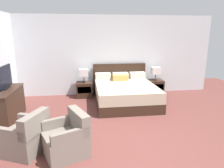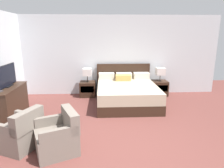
% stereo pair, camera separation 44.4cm
% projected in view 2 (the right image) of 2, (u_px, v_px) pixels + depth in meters
% --- Properties ---
extents(ground_plane, '(10.80, 10.80, 0.00)m').
position_uv_depth(ground_plane, '(123.00, 150.00, 3.65)').
color(ground_plane, brown).
extents(wall_back, '(7.27, 0.06, 2.67)m').
position_uv_depth(wall_back, '(113.00, 56.00, 6.83)').
color(wall_back, silver).
rests_on(wall_back, ground).
extents(bed, '(1.82, 2.11, 1.07)m').
position_uv_depth(bed, '(127.00, 93.00, 6.07)').
color(bed, '#332116').
rests_on(bed, ground).
extents(nightstand_left, '(0.52, 0.47, 0.50)m').
position_uv_depth(nightstand_left, '(88.00, 89.00, 6.74)').
color(nightstand_left, '#332116').
rests_on(nightstand_left, ground).
extents(nightstand_right, '(0.52, 0.47, 0.50)m').
position_uv_depth(nightstand_right, '(159.00, 88.00, 6.86)').
color(nightstand_right, '#332116').
rests_on(nightstand_right, ground).
extents(table_lamp_left, '(0.29, 0.29, 0.45)m').
position_uv_depth(table_lamp_left, '(87.00, 72.00, 6.60)').
color(table_lamp_left, '#332D28').
rests_on(table_lamp_left, nightstand_left).
extents(table_lamp_right, '(0.29, 0.29, 0.45)m').
position_uv_depth(table_lamp_right, '(160.00, 71.00, 6.72)').
color(table_lamp_right, '#332D28').
rests_on(table_lamp_right, nightstand_right).
extents(dresser, '(0.56, 1.30, 0.79)m').
position_uv_depth(dresser, '(8.00, 102.00, 5.00)').
color(dresser, '#332116').
rests_on(dresser, ground).
extents(tv, '(0.18, 0.98, 0.54)m').
position_uv_depth(tv, '(6.00, 76.00, 4.93)').
color(tv, black).
rests_on(tv, dresser).
extents(armchair_by_window, '(0.90, 0.90, 0.76)m').
position_uv_depth(armchair_by_window, '(20.00, 133.00, 3.68)').
color(armchair_by_window, '#70665B').
rests_on(armchair_by_window, ground).
extents(armchair_companion, '(0.91, 0.90, 0.76)m').
position_uv_depth(armchair_companion, '(58.00, 137.00, 3.56)').
color(armchair_companion, '#70665B').
rests_on(armchair_companion, ground).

